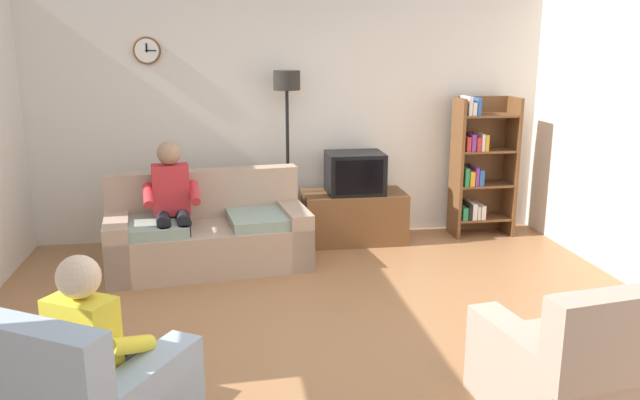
{
  "coord_description": "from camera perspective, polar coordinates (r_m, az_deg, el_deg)",
  "views": [
    {
      "loc": [
        -0.77,
        -4.35,
        2.14
      ],
      "look_at": [
        -0.01,
        0.66,
        0.88
      ],
      "focal_mm": 35.84,
      "sensor_mm": 36.0,
      "label": 1
    }
  ],
  "objects": [
    {
      "name": "ground_plane",
      "position": [
        4.91,
        1.28,
        -11.9
      ],
      "size": [
        12.0,
        12.0,
        0.0
      ],
      "primitive_type": "plane",
      "color": "#9E6B42"
    },
    {
      "name": "couch",
      "position": [
        6.3,
        -9.96,
        -3.1
      ],
      "size": [
        1.99,
        1.1,
        0.9
      ],
      "color": "tan",
      "rests_on": "ground_plane"
    },
    {
      "name": "armchair_near_bookshelf",
      "position": [
        4.08,
        21.24,
        -14.03
      ],
      "size": [
        0.92,
        0.99,
        0.9
      ],
      "color": "tan",
      "rests_on": "ground_plane"
    },
    {
      "name": "bookshelf",
      "position": [
        7.37,
        13.99,
        2.94
      ],
      "size": [
        0.68,
        0.36,
        1.57
      ],
      "color": "brown",
      "rests_on": "ground_plane"
    },
    {
      "name": "floor_lamp",
      "position": [
        6.77,
        -2.96,
        8.09
      ],
      "size": [
        0.28,
        0.28,
        1.85
      ],
      "color": "black",
      "rests_on": "ground_plane"
    },
    {
      "name": "person_in_left_armchair",
      "position": [
        3.6,
        -19.26,
        -12.09
      ],
      "size": [
        0.61,
        0.64,
        1.12
      ],
      "color": "yellow",
      "rests_on": "ground_plane"
    },
    {
      "name": "back_wall_assembly",
      "position": [
        7.09,
        -2.42,
        7.56
      ],
      "size": [
        6.2,
        0.17,
        2.7
      ],
      "color": "silver",
      "rests_on": "ground_plane"
    },
    {
      "name": "tv_stand",
      "position": [
        6.99,
        3.04,
        -1.51
      ],
      "size": [
        1.1,
        0.56,
        0.55
      ],
      "color": "brown",
      "rests_on": "ground_plane"
    },
    {
      "name": "tv",
      "position": [
        6.86,
        3.13,
        2.44
      ],
      "size": [
        0.6,
        0.49,
        0.44
      ],
      "color": "black",
      "rests_on": "tv_stand"
    },
    {
      "name": "person_on_couch",
      "position": [
        6.11,
        -13.09,
        -0.04
      ],
      "size": [
        0.55,
        0.57,
        1.24
      ],
      "color": "red",
      "rests_on": "ground_plane"
    }
  ]
}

